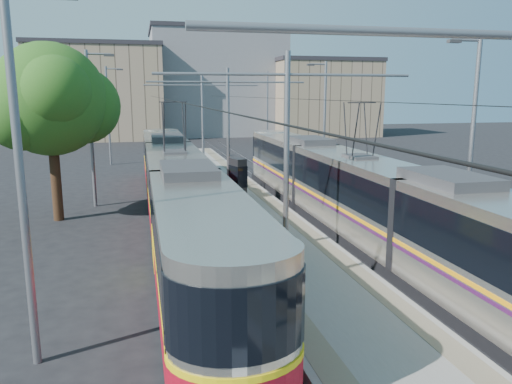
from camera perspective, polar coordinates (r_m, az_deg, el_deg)
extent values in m
plane|color=black|center=(11.85, 15.01, -18.88)|extent=(160.00, 160.00, 0.00)
cube|color=gray|center=(27.06, -2.02, -0.98)|extent=(4.00, 50.00, 0.30)
cube|color=gray|center=(26.79, -5.07, -0.80)|extent=(0.70, 50.00, 0.01)
cube|color=gray|center=(27.34, 0.96, -0.52)|extent=(0.70, 50.00, 0.01)
cube|color=gray|center=(26.62, -11.18, -1.69)|extent=(0.07, 70.00, 0.03)
cube|color=gray|center=(26.70, -8.10, -1.55)|extent=(0.07, 70.00, 0.03)
cube|color=gray|center=(27.77, 3.83, -0.96)|extent=(0.07, 70.00, 0.03)
cube|color=gray|center=(28.22, 6.62, -0.82)|extent=(0.07, 70.00, 0.03)
cube|color=black|center=(22.75, -9.01, -3.34)|extent=(2.30, 29.73, 0.40)
cube|color=#A7A299|center=(22.40, -9.14, 0.75)|extent=(2.40, 28.13, 2.90)
cube|color=black|center=(22.31, -9.18, 2.01)|extent=(2.43, 28.13, 1.30)
cube|color=#DDBF0B|center=(22.47, -9.11, -0.26)|extent=(2.43, 28.13, 0.12)
cube|color=#A4091C|center=(22.58, -9.07, -1.50)|extent=(2.42, 28.13, 1.10)
cube|color=#2D2D30|center=(22.17, -9.27, 4.82)|extent=(1.68, 3.00, 0.30)
cube|color=black|center=(21.33, 11.43, -4.42)|extent=(2.30, 29.81, 0.40)
cube|color=beige|center=(20.95, 11.60, -0.06)|extent=(2.40, 28.21, 2.90)
cube|color=black|center=(20.86, 11.65, 1.28)|extent=(2.43, 28.21, 1.30)
cube|color=#FFA10D|center=(21.03, 11.56, -1.13)|extent=(2.43, 28.21, 0.12)
cube|color=#3E1241|center=(21.06, 11.54, -1.53)|extent=(2.43, 28.21, 0.10)
cube|color=#2D2D30|center=(20.70, 11.77, 4.28)|extent=(1.68, 3.00, 0.30)
cylinder|color=gray|center=(17.82, 3.51, 4.54)|extent=(0.20, 0.20, 7.00)
cylinder|color=gray|center=(17.71, 3.62, 13.25)|extent=(9.20, 0.10, 0.10)
cylinder|color=gray|center=(29.47, -3.20, 7.19)|extent=(0.20, 0.20, 7.00)
cylinder|color=gray|center=(29.41, -3.26, 12.44)|extent=(9.20, 0.10, 0.10)
cylinder|color=gray|center=(41.32, -6.12, 8.30)|extent=(0.20, 0.20, 7.00)
cylinder|color=gray|center=(41.28, -6.20, 12.04)|extent=(9.20, 0.10, 0.10)
cylinder|color=black|center=(26.00, -10.04, 10.36)|extent=(0.02, 70.00, 0.02)
cylinder|color=black|center=(27.37, 5.44, 10.51)|extent=(0.02, 70.00, 0.02)
cylinder|color=gray|center=(11.38, -25.25, 0.69)|extent=(0.18, 0.18, 8.00)
cylinder|color=gray|center=(27.13, -18.35, 6.71)|extent=(0.18, 0.18, 8.00)
cube|color=#2D2D30|center=(27.06, -16.46, 14.77)|extent=(0.50, 0.22, 0.12)
cylinder|color=gray|center=(43.07, -16.52, 8.29)|extent=(0.18, 0.18, 8.00)
cube|color=#2D2D30|center=(43.02, -15.30, 13.35)|extent=(0.50, 0.22, 0.12)
cylinder|color=gray|center=(21.19, 23.44, 5.25)|extent=(0.18, 0.18, 8.00)
cube|color=#2D2D30|center=(20.56, 21.71, 15.71)|extent=(0.50, 0.22, 0.12)
cylinder|color=gray|center=(35.32, 7.83, 8.09)|extent=(0.18, 0.18, 8.00)
cube|color=#2D2D30|center=(34.95, 6.26, 14.25)|extent=(0.50, 0.22, 0.12)
cylinder|color=gray|center=(50.58, 1.30, 9.11)|extent=(0.18, 0.18, 8.00)
cube|color=#2D2D30|center=(50.32, 0.07, 13.37)|extent=(0.50, 0.22, 0.12)
cube|color=black|center=(26.67, -2.07, 1.54)|extent=(0.85, 1.08, 2.17)
cube|color=black|center=(26.65, -2.07, 1.84)|extent=(0.90, 1.13, 1.13)
cylinder|color=#382314|center=(24.96, -21.85, 0.78)|extent=(0.46, 0.46, 3.38)
sphere|color=#1B4E16|center=(24.61, -22.52, 9.75)|extent=(5.07, 5.07, 5.07)
sphere|color=#1B4E16|center=(25.29, -19.30, 9.27)|extent=(3.59, 3.59, 3.59)
cube|color=gray|center=(69.13, -17.52, 10.65)|extent=(16.00, 12.00, 11.56)
cube|color=#262328|center=(69.39, -17.82, 15.62)|extent=(16.32, 12.24, 0.50)
cube|color=slate|center=(73.80, -4.59, 12.15)|extent=(18.00, 14.00, 14.19)
cube|color=#262328|center=(74.29, -4.69, 17.82)|extent=(18.36, 14.28, 0.50)
cube|color=gray|center=(71.50, 7.53, 10.44)|extent=(14.00, 10.00, 10.01)
cube|color=#262328|center=(71.63, 7.64, 14.65)|extent=(14.28, 10.20, 0.50)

